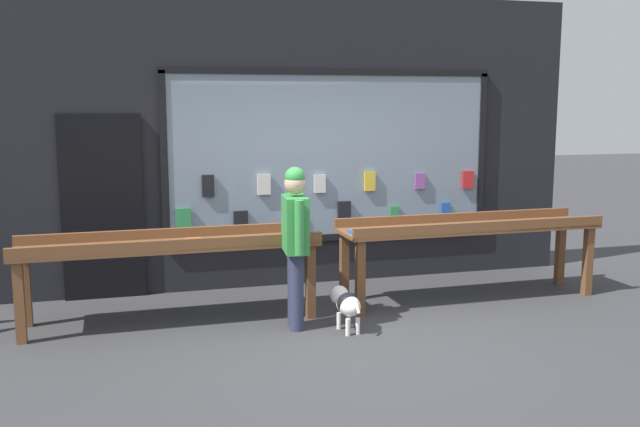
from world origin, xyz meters
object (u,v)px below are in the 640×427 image
at_px(display_table_left, 170,250).
at_px(display_table_right, 469,232).
at_px(small_dog, 347,303).
at_px(person_browsing, 295,236).

relative_size(display_table_left, display_table_right, 1.00).
relative_size(display_table_right, small_dog, 5.24).
bearing_deg(display_table_left, small_dog, -24.26).
xyz_separation_m(display_table_left, person_browsing, (1.18, -0.52, 0.18)).
bearing_deg(small_dog, display_table_left, 59.78).
xyz_separation_m(display_table_left, small_dog, (1.64, -0.74, -0.47)).
bearing_deg(display_table_right, person_browsing, -166.39).
relative_size(person_browsing, small_dog, 2.81).
relative_size(display_table_left, person_browsing, 1.87).
distance_m(display_table_left, small_dog, 1.86).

